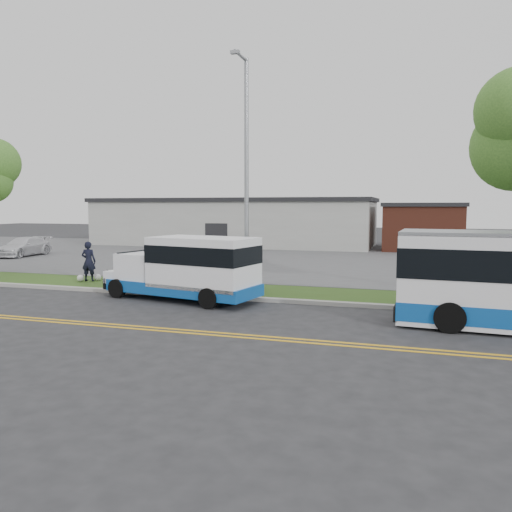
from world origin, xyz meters
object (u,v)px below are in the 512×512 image
(parked_car_b, at_px, (23,247))
(streetlight_near, at_px, (246,167))
(parked_car_a, at_px, (217,254))
(shuttle_bus, at_px, (190,267))
(pedestrian, at_px, (89,261))

(parked_car_b, bearing_deg, streetlight_near, -28.28)
(streetlight_near, distance_m, parked_car_a, 9.76)
(shuttle_bus, relative_size, pedestrian, 3.55)
(streetlight_near, height_order, shuttle_bus, streetlight_near)
(parked_car_a, height_order, parked_car_b, parked_car_a)
(streetlight_near, height_order, parked_car_b, streetlight_near)
(streetlight_near, xyz_separation_m, parked_car_b, (-19.71, 9.17, -4.47))
(parked_car_a, relative_size, parked_car_b, 0.97)
(streetlight_near, distance_m, shuttle_bus, 4.77)
(pedestrian, xyz_separation_m, parked_car_b, (-11.77, 8.87, -0.28))
(streetlight_near, height_order, pedestrian, streetlight_near)
(shuttle_bus, bearing_deg, pedestrian, 170.20)
(parked_car_a, bearing_deg, streetlight_near, -43.10)
(shuttle_bus, distance_m, pedestrian, 6.89)
(shuttle_bus, height_order, parked_car_b, shuttle_bus)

